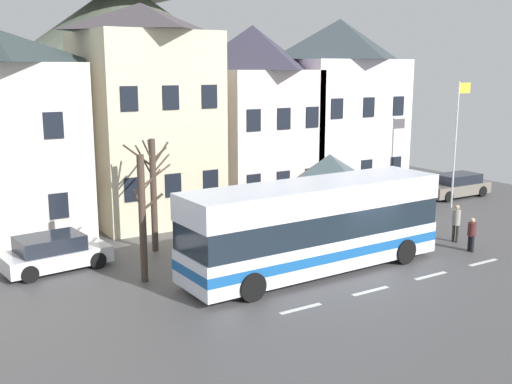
% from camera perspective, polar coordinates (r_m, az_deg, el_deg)
% --- Properties ---
extents(ground_plane, '(40.00, 60.00, 0.07)m').
position_cam_1_polar(ground_plane, '(24.10, 10.29, -7.15)').
color(ground_plane, '#4F4E4F').
extents(townhouse_01, '(5.94, 6.67, 10.74)m').
position_cam_1_polar(townhouse_01, '(31.37, -10.44, 7.24)').
color(townhouse_01, beige).
rests_on(townhouse_01, ground_plane).
extents(townhouse_02, '(5.45, 6.16, 9.89)m').
position_cam_1_polar(townhouse_02, '(33.97, -0.33, 7.04)').
color(townhouse_02, silver).
rests_on(townhouse_02, ground_plane).
extents(townhouse_03, '(6.85, 5.38, 10.42)m').
position_cam_1_polar(townhouse_03, '(36.98, 7.70, 7.71)').
color(townhouse_03, white).
rests_on(townhouse_03, ground_plane).
extents(hilltop_castle, '(42.88, 42.88, 24.27)m').
position_cam_1_polar(hilltop_castle, '(55.90, -12.16, 11.52)').
color(hilltop_castle, '#5A6453').
rests_on(hilltop_castle, ground_plane).
extents(transit_bus, '(10.74, 2.95, 3.44)m').
position_cam_1_polar(transit_bus, '(23.01, 5.52, -3.32)').
color(transit_bus, white).
rests_on(transit_bus, ground_plane).
extents(bus_shelter, '(3.60, 3.60, 3.84)m').
position_cam_1_polar(bus_shelter, '(27.53, 6.90, 2.02)').
color(bus_shelter, '#473D33').
rests_on(bus_shelter, ground_plane).
extents(parked_car_00, '(4.49, 1.99, 1.37)m').
position_cam_1_polar(parked_car_00, '(38.50, 18.17, 0.58)').
color(parked_car_00, slate).
rests_on(parked_car_00, ground_plane).
extents(parked_car_01, '(4.23, 2.29, 1.25)m').
position_cam_1_polar(parked_car_01, '(33.99, 12.68, -0.61)').
color(parked_car_01, '#2B543C').
rests_on(parked_car_01, ground_plane).
extents(parked_car_02, '(4.13, 2.34, 1.36)m').
position_cam_1_polar(parked_car_02, '(24.67, -18.42, -5.43)').
color(parked_car_02, white).
rests_on(parked_car_02, ground_plane).
extents(pedestrian_00, '(0.34, 0.33, 1.64)m').
position_cam_1_polar(pedestrian_00, '(29.37, 15.12, -2.05)').
color(pedestrian_00, '#38332D').
rests_on(pedestrian_00, ground_plane).
extents(pedestrian_01, '(0.34, 0.34, 1.69)m').
position_cam_1_polar(pedestrian_01, '(28.42, 18.27, -2.52)').
color(pedestrian_01, '#38332D').
rests_on(pedestrian_01, ground_plane).
extents(pedestrian_02, '(0.34, 0.36, 1.46)m').
position_cam_1_polar(pedestrian_02, '(27.23, 19.57, -3.68)').
color(pedestrian_02, black).
rests_on(pedestrian_02, ground_plane).
extents(pedestrian_03, '(0.34, 0.34, 1.64)m').
position_cam_1_polar(pedestrian_03, '(28.48, 14.80, -2.42)').
color(pedestrian_03, '#38332D').
rests_on(pedestrian_03, ground_plane).
extents(public_bench, '(1.58, 0.48, 0.87)m').
position_cam_1_polar(public_bench, '(29.46, 3.52, -2.52)').
color(public_bench, brown).
rests_on(public_bench, ground_plane).
extents(flagpole, '(0.95, 0.10, 6.91)m').
position_cam_1_polar(flagpole, '(34.93, 18.31, 5.05)').
color(flagpole, silver).
rests_on(flagpole, ground_plane).
extents(bare_tree_00, '(1.34, 1.14, 4.65)m').
position_cam_1_polar(bare_tree_00, '(22.08, -10.55, -2.35)').
color(bare_tree_00, '#47382D').
rests_on(bare_tree_00, ground_plane).
extents(bare_tree_02, '(1.92, 1.46, 4.80)m').
position_cam_1_polar(bare_tree_02, '(25.70, -9.61, 0.19)').
color(bare_tree_02, '#47382D').
rests_on(bare_tree_02, ground_plane).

